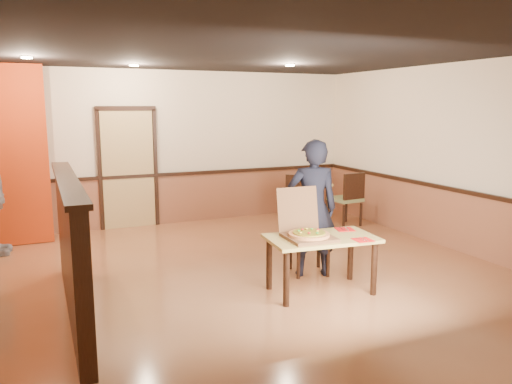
# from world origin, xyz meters

# --- Properties ---
(floor) EXTENTS (7.00, 7.00, 0.00)m
(floor) POSITION_xyz_m (0.00, 0.00, 0.00)
(floor) COLOR #AA6942
(floor) RESTS_ON ground
(ceiling) EXTENTS (7.00, 7.00, 0.00)m
(ceiling) POSITION_xyz_m (0.00, 0.00, 2.80)
(ceiling) COLOR black
(ceiling) RESTS_ON wall_back
(wall_back) EXTENTS (7.00, 0.00, 7.00)m
(wall_back) POSITION_xyz_m (0.00, 3.50, 1.40)
(wall_back) COLOR #F6E2C0
(wall_back) RESTS_ON floor
(wall_right) EXTENTS (0.00, 7.00, 7.00)m
(wall_right) POSITION_xyz_m (3.50, 0.00, 1.40)
(wall_right) COLOR #F6E2C0
(wall_right) RESTS_ON floor
(wainscot_back) EXTENTS (7.00, 0.04, 0.90)m
(wainscot_back) POSITION_xyz_m (0.00, 3.47, 0.45)
(wainscot_back) COLOR #92563A
(wainscot_back) RESTS_ON floor
(chair_rail_back) EXTENTS (7.00, 0.06, 0.06)m
(chair_rail_back) POSITION_xyz_m (0.00, 3.45, 0.92)
(chair_rail_back) COLOR black
(chair_rail_back) RESTS_ON wall_back
(wainscot_right) EXTENTS (0.04, 7.00, 0.90)m
(wainscot_right) POSITION_xyz_m (3.47, 0.00, 0.45)
(wainscot_right) COLOR #92563A
(wainscot_right) RESTS_ON floor
(chair_rail_right) EXTENTS (0.06, 7.00, 0.06)m
(chair_rail_right) POSITION_xyz_m (3.45, 0.00, 0.92)
(chair_rail_right) COLOR black
(chair_rail_right) RESTS_ON wall_right
(back_door) EXTENTS (0.90, 0.06, 2.10)m
(back_door) POSITION_xyz_m (-0.80, 3.46, 1.05)
(back_door) COLOR tan
(back_door) RESTS_ON wall_back
(booth_partition) EXTENTS (0.20, 3.10, 1.44)m
(booth_partition) POSITION_xyz_m (-2.00, -0.20, 0.74)
(booth_partition) COLOR black
(booth_partition) RESTS_ON floor
(spot_a) EXTENTS (0.14, 0.14, 0.02)m
(spot_a) POSITION_xyz_m (-2.30, 1.80, 2.78)
(spot_a) COLOR #FFF4B2
(spot_a) RESTS_ON ceiling
(spot_b) EXTENTS (0.14, 0.14, 0.02)m
(spot_b) POSITION_xyz_m (-0.80, 2.50, 2.78)
(spot_b) COLOR #FFF4B2
(spot_b) RESTS_ON ceiling
(spot_c) EXTENTS (0.14, 0.14, 0.02)m
(spot_c) POSITION_xyz_m (1.40, 1.50, 2.78)
(spot_c) COLOR #FFF4B2
(spot_c) RESTS_ON ceiling
(main_table) EXTENTS (1.31, 0.82, 0.67)m
(main_table) POSITION_xyz_m (0.69, -0.70, 0.56)
(main_table) COLOR tan
(main_table) RESTS_ON floor
(diner_chair) EXTENTS (0.57, 0.57, 0.96)m
(diner_chair) POSITION_xyz_m (0.92, 0.02, 0.52)
(diner_chair) COLOR olive
(diner_chair) RESTS_ON floor
(side_chair_left) EXTENTS (0.70, 0.70, 1.01)m
(side_chair_left) POSITION_xyz_m (1.88, 1.95, 0.55)
(side_chair_left) COLOR olive
(side_chair_left) RESTS_ON floor
(side_chair_right) EXTENTS (0.54, 0.54, 0.99)m
(side_chair_right) POSITION_xyz_m (2.84, 1.94, 0.54)
(side_chair_right) COLOR olive
(side_chair_right) RESTS_ON floor
(side_table) EXTENTS (0.83, 0.83, 0.75)m
(side_table) POSITION_xyz_m (2.38, 2.56, 0.58)
(side_table) COLOR tan
(side_table) RESTS_ON floor
(diner) EXTENTS (0.74, 0.61, 1.75)m
(diner) POSITION_xyz_m (0.89, -0.13, 0.88)
(diner) COLOR black
(diner) RESTS_ON floor
(pizza_box) EXTENTS (0.54, 0.63, 0.55)m
(pizza_box) POSITION_xyz_m (0.51, -0.68, 0.74)
(pizza_box) COLOR brown
(pizza_box) RESTS_ON main_table
(pizza) EXTENTS (0.56, 0.56, 0.03)m
(pizza) POSITION_xyz_m (0.51, -0.73, 0.72)
(pizza) COLOR #CA8349
(pizza) RESTS_ON pizza_box
(napkin_near) EXTENTS (0.22, 0.22, 0.01)m
(napkin_near) POSITION_xyz_m (1.04, -1.02, 0.67)
(napkin_near) COLOR red
(napkin_near) RESTS_ON main_table
(napkin_far) EXTENTS (0.26, 0.26, 0.01)m
(napkin_far) POSITION_xyz_m (1.13, -0.52, 0.67)
(napkin_far) COLOR red
(napkin_far) RESTS_ON main_table
(condiment) EXTENTS (0.06, 0.06, 0.15)m
(condiment) POSITION_xyz_m (2.39, 2.54, 0.82)
(condiment) COLOR #9C541C
(condiment) RESTS_ON side_table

